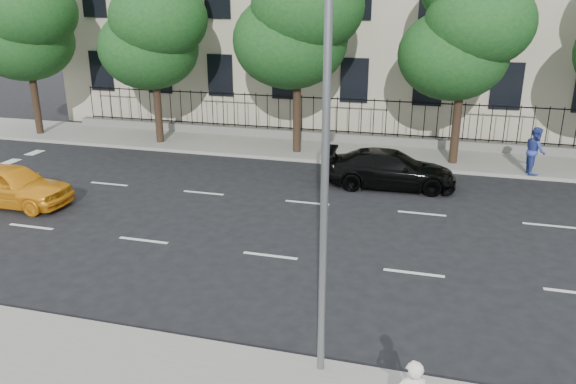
# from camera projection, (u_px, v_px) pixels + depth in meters

# --- Properties ---
(ground) EXTENTS (120.00, 120.00, 0.00)m
(ground) POSITION_uv_depth(u_px,v_px,m) (240.00, 299.00, 13.65)
(ground) COLOR black
(ground) RESTS_ON ground
(far_sidewalk) EXTENTS (60.00, 4.00, 0.15)m
(far_sidewalk) POSITION_uv_depth(u_px,v_px,m) (342.00, 152.00, 26.37)
(far_sidewalk) COLOR gray
(far_sidewalk) RESTS_ON ground
(lane_markings) EXTENTS (49.60, 4.62, 0.01)m
(lane_markings) POSITION_uv_depth(u_px,v_px,m) (291.00, 226.00, 17.97)
(lane_markings) COLOR silver
(lane_markings) RESTS_ON ground
(iron_fence) EXTENTS (30.00, 0.50, 2.20)m
(iron_fence) POSITION_uv_depth(u_px,v_px,m) (349.00, 132.00, 27.73)
(iron_fence) COLOR slate
(iron_fence) RESTS_ON far_sidewalk
(street_light) EXTENTS (0.25, 3.32, 8.05)m
(street_light) POSITION_uv_depth(u_px,v_px,m) (333.00, 107.00, 9.72)
(street_light) COLOR slate
(street_light) RESTS_ON near_sidewalk
(tree_a) EXTENTS (5.71, 5.31, 9.39)m
(tree_a) POSITION_uv_depth(u_px,v_px,m) (26.00, 14.00, 27.80)
(tree_a) COLOR #382619
(tree_a) RESTS_ON far_sidewalk
(tree_b) EXTENTS (5.53, 5.12, 8.97)m
(tree_b) POSITION_uv_depth(u_px,v_px,m) (154.00, 22.00, 26.13)
(tree_b) COLOR #382619
(tree_b) RESTS_ON far_sidewalk
(tree_c) EXTENTS (5.89, 5.50, 9.80)m
(tree_c) POSITION_uv_depth(u_px,v_px,m) (299.00, 10.00, 24.19)
(tree_c) COLOR #382619
(tree_c) RESTS_ON far_sidewalk
(tree_d) EXTENTS (5.34, 4.94, 8.84)m
(tree_d) POSITION_uv_depth(u_px,v_px,m) (467.00, 26.00, 22.63)
(tree_d) COLOR #382619
(tree_d) RESTS_ON far_sidewalk
(yellow_taxi) EXTENTS (4.32, 1.74, 1.47)m
(yellow_taxi) POSITION_uv_depth(u_px,v_px,m) (11.00, 185.00, 19.58)
(yellow_taxi) COLOR #F9A11B
(yellow_taxi) RESTS_ON ground
(black_sedan) EXTENTS (5.06, 2.35, 1.43)m
(black_sedan) POSITION_uv_depth(u_px,v_px,m) (391.00, 169.00, 21.48)
(black_sedan) COLOR black
(black_sedan) RESTS_ON ground
(pedestrian_far) EXTENTS (0.87, 1.04, 1.91)m
(pedestrian_far) POSITION_uv_depth(u_px,v_px,m) (535.00, 151.00, 22.54)
(pedestrian_far) COLOR #314096
(pedestrian_far) RESTS_ON far_sidewalk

